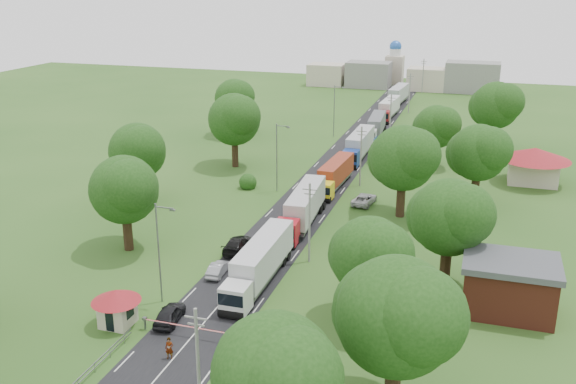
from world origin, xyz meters
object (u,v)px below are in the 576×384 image
at_px(boom_barrier, 177,326).
at_px(truck_0, 260,262).
at_px(guard_booth, 117,303).
at_px(pedestrian_near, 169,349).
at_px(car_lane_mid, 218,269).
at_px(info_sign, 375,144).
at_px(car_lane_front, 170,314).

distance_m(boom_barrier, truck_0, 12.17).
relative_size(guard_booth, pedestrian_near, 2.33).
bearing_deg(truck_0, car_lane_mid, 175.00).
xyz_separation_m(car_lane_mid, pedestrian_near, (2.40, -15.50, 0.28)).
relative_size(info_sign, car_lane_mid, 1.01).
height_order(guard_booth, car_lane_mid, guard_booth).
bearing_deg(pedestrian_near, car_lane_mid, 88.17).
bearing_deg(guard_booth, pedestrian_near, -26.78).
bearing_deg(guard_booth, info_sign, 78.32).
height_order(info_sign, pedestrian_near, info_sign).
xyz_separation_m(boom_barrier, truck_0, (3.49, 11.58, 1.38)).
bearing_deg(boom_barrier, info_sign, 83.76).
relative_size(guard_booth, info_sign, 1.07).
distance_m(boom_barrier, pedestrian_near, 3.67).
distance_m(guard_booth, car_lane_mid, 12.92).
height_order(truck_0, car_lane_front, truck_0).
bearing_deg(guard_booth, car_lane_mid, 69.29).
height_order(guard_booth, car_lane_front, guard_booth).
relative_size(guard_booth, car_lane_mid, 1.09).
bearing_deg(truck_0, pedestrian_near, -99.05).
relative_size(truck_0, pedestrian_near, 8.15).
distance_m(boom_barrier, guard_booth, 5.98).
bearing_deg(info_sign, car_lane_front, -98.02).
height_order(info_sign, car_lane_mid, info_sign).
height_order(guard_booth, pedestrian_near, guard_booth).
relative_size(truck_0, car_lane_mid, 3.81).
distance_m(info_sign, car_lane_front, 58.83).
relative_size(boom_barrier, info_sign, 2.25).
bearing_deg(pedestrian_near, truck_0, 70.33).
height_order(info_sign, car_lane_front, info_sign).
bearing_deg(car_lane_front, pedestrian_near, 109.76).
xyz_separation_m(info_sign, truck_0, (-3.06, -48.42, -0.74)).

